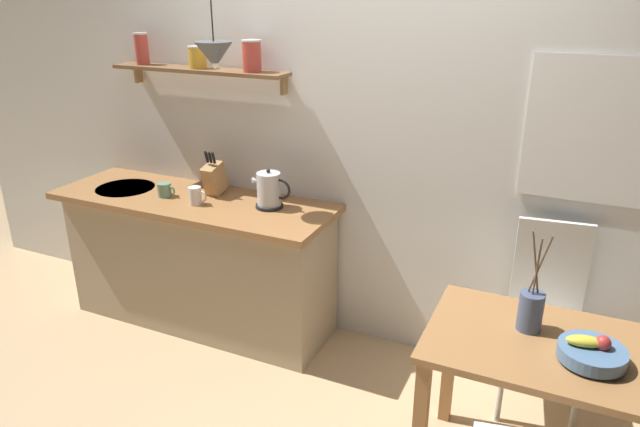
{
  "coord_description": "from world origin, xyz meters",
  "views": [
    {
      "loc": [
        1.15,
        -2.47,
        2.13
      ],
      "look_at": [
        -0.1,
        0.25,
        0.95
      ],
      "focal_mm": 32.7,
      "sensor_mm": 36.0,
      "label": 1
    }
  ],
  "objects_px": {
    "fruit_bowl": "(592,352)",
    "electric_kettle": "(269,191)",
    "dining_table": "(552,371)",
    "twig_vase": "(531,310)",
    "pendant_lamp": "(214,55)",
    "knife_block": "(214,178)",
    "coffee_mug_spare": "(196,196)",
    "dining_chair_far": "(546,310)",
    "coffee_mug_by_sink": "(165,190)"
  },
  "relations": [
    {
      "from": "fruit_bowl",
      "to": "electric_kettle",
      "type": "height_order",
      "value": "electric_kettle"
    },
    {
      "from": "dining_table",
      "to": "twig_vase",
      "type": "height_order",
      "value": "twig_vase"
    },
    {
      "from": "twig_vase",
      "to": "pendant_lamp",
      "type": "height_order",
      "value": "pendant_lamp"
    },
    {
      "from": "knife_block",
      "to": "coffee_mug_spare",
      "type": "relative_size",
      "value": 2.4
    },
    {
      "from": "dining_chair_far",
      "to": "coffee_mug_spare",
      "type": "xyz_separation_m",
      "value": [
        -2.03,
        -0.19,
        0.39
      ]
    },
    {
      "from": "twig_vase",
      "to": "pendant_lamp",
      "type": "distance_m",
      "value": 2.06
    },
    {
      "from": "knife_block",
      "to": "electric_kettle",
      "type": "bearing_deg",
      "value": -7.15
    },
    {
      "from": "fruit_bowl",
      "to": "pendant_lamp",
      "type": "xyz_separation_m",
      "value": [
        -2.04,
        0.54,
        0.97
      ]
    },
    {
      "from": "knife_block",
      "to": "coffee_mug_spare",
      "type": "distance_m",
      "value": 0.2
    },
    {
      "from": "fruit_bowl",
      "to": "knife_block",
      "type": "height_order",
      "value": "knife_block"
    },
    {
      "from": "coffee_mug_by_sink",
      "to": "pendant_lamp",
      "type": "bearing_deg",
      "value": -2.11
    },
    {
      "from": "electric_kettle",
      "to": "pendant_lamp",
      "type": "relative_size",
      "value": 0.44
    },
    {
      "from": "electric_kettle",
      "to": "coffee_mug_by_sink",
      "type": "relative_size",
      "value": 2.04
    },
    {
      "from": "dining_chair_far",
      "to": "electric_kettle",
      "type": "xyz_separation_m",
      "value": [
        -1.6,
        -0.05,
        0.44
      ]
    },
    {
      "from": "twig_vase",
      "to": "coffee_mug_spare",
      "type": "bearing_deg",
      "value": 169.19
    },
    {
      "from": "dining_table",
      "to": "knife_block",
      "type": "bearing_deg",
      "value": 162.76
    },
    {
      "from": "dining_table",
      "to": "coffee_mug_by_sink",
      "type": "relative_size",
      "value": 8.46
    },
    {
      "from": "dining_table",
      "to": "electric_kettle",
      "type": "distance_m",
      "value": 1.81
    },
    {
      "from": "twig_vase",
      "to": "knife_block",
      "type": "relative_size",
      "value": 1.57
    },
    {
      "from": "dining_chair_far",
      "to": "electric_kettle",
      "type": "bearing_deg",
      "value": -178.08
    },
    {
      "from": "dining_table",
      "to": "electric_kettle",
      "type": "height_order",
      "value": "electric_kettle"
    },
    {
      "from": "coffee_mug_spare",
      "to": "dining_chair_far",
      "type": "bearing_deg",
      "value": 5.46
    },
    {
      "from": "dining_table",
      "to": "dining_chair_far",
      "type": "xyz_separation_m",
      "value": [
        -0.07,
        0.65,
        -0.08
      ]
    },
    {
      "from": "dining_chair_far",
      "to": "coffee_mug_by_sink",
      "type": "relative_size",
      "value": 8.19
    },
    {
      "from": "twig_vase",
      "to": "electric_kettle",
      "type": "height_order",
      "value": "twig_vase"
    },
    {
      "from": "twig_vase",
      "to": "pendant_lamp",
      "type": "xyz_separation_m",
      "value": [
        -1.79,
        0.4,
        0.93
      ]
    },
    {
      "from": "twig_vase",
      "to": "coffee_mug_by_sink",
      "type": "height_order",
      "value": "twig_vase"
    },
    {
      "from": "twig_vase",
      "to": "electric_kettle",
      "type": "relative_size",
      "value": 1.81
    },
    {
      "from": "electric_kettle",
      "to": "twig_vase",
      "type": "bearing_deg",
      "value": -18.53
    },
    {
      "from": "dining_chair_far",
      "to": "electric_kettle",
      "type": "relative_size",
      "value": 4.01
    },
    {
      "from": "electric_kettle",
      "to": "fruit_bowl",
      "type": "bearing_deg",
      "value": -20.19
    },
    {
      "from": "electric_kettle",
      "to": "coffee_mug_by_sink",
      "type": "distance_m",
      "value": 0.7
    },
    {
      "from": "twig_vase",
      "to": "pendant_lamp",
      "type": "relative_size",
      "value": 0.8
    },
    {
      "from": "electric_kettle",
      "to": "coffee_mug_by_sink",
      "type": "bearing_deg",
      "value": -171.42
    },
    {
      "from": "twig_vase",
      "to": "coffee_mug_spare",
      "type": "height_order",
      "value": "twig_vase"
    },
    {
      "from": "dining_chair_far",
      "to": "electric_kettle",
      "type": "distance_m",
      "value": 1.66
    },
    {
      "from": "fruit_bowl",
      "to": "twig_vase",
      "type": "xyz_separation_m",
      "value": [
        -0.25,
        0.14,
        0.05
      ]
    },
    {
      "from": "fruit_bowl",
      "to": "knife_block",
      "type": "xyz_separation_m",
      "value": [
        -2.22,
        0.71,
        0.2
      ]
    },
    {
      "from": "coffee_mug_by_sink",
      "to": "pendant_lamp",
      "type": "height_order",
      "value": "pendant_lamp"
    },
    {
      "from": "dining_table",
      "to": "electric_kettle",
      "type": "bearing_deg",
      "value": 160.33
    },
    {
      "from": "dining_chair_far",
      "to": "electric_kettle",
      "type": "height_order",
      "value": "electric_kettle"
    },
    {
      "from": "knife_block",
      "to": "pendant_lamp",
      "type": "height_order",
      "value": "pendant_lamp"
    },
    {
      "from": "dining_chair_far",
      "to": "coffee_mug_by_sink",
      "type": "height_order",
      "value": "dining_chair_far"
    },
    {
      "from": "fruit_bowl",
      "to": "twig_vase",
      "type": "distance_m",
      "value": 0.29
    },
    {
      "from": "dining_table",
      "to": "pendant_lamp",
      "type": "height_order",
      "value": "pendant_lamp"
    },
    {
      "from": "dining_chair_far",
      "to": "fruit_bowl",
      "type": "distance_m",
      "value": 0.78
    },
    {
      "from": "dining_chair_far",
      "to": "dining_table",
      "type": "bearing_deg",
      "value": -83.86
    },
    {
      "from": "pendant_lamp",
      "to": "dining_chair_far",
      "type": "bearing_deg",
      "value": 5.41
    },
    {
      "from": "coffee_mug_by_sink",
      "to": "pendant_lamp",
      "type": "distance_m",
      "value": 0.96
    },
    {
      "from": "dining_table",
      "to": "dining_chair_far",
      "type": "height_order",
      "value": "dining_chair_far"
    }
  ]
}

